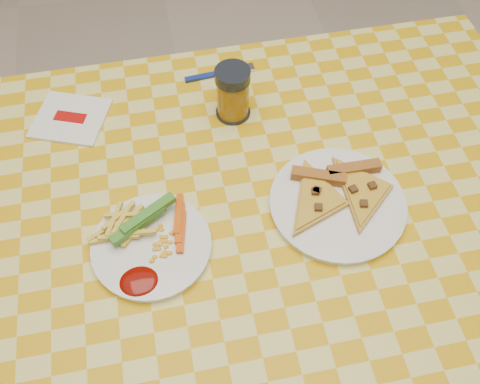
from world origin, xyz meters
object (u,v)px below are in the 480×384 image
at_px(drink_glass, 233,93).
at_px(plate_left, 152,247).
at_px(table, 232,240).
at_px(plate_right, 337,204).

bearing_deg(drink_glass, plate_left, -124.94).
height_order(table, drink_glass, drink_glass).
relative_size(plate_left, plate_right, 0.84).
xyz_separation_m(table, drink_glass, (0.05, 0.24, 0.13)).
bearing_deg(plate_left, plate_right, 3.40).
distance_m(plate_left, drink_glass, 0.34).
distance_m(plate_left, plate_right, 0.33).
bearing_deg(table, plate_right, -3.33).
distance_m(table, drink_glass, 0.28).
distance_m(table, plate_right, 0.20).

